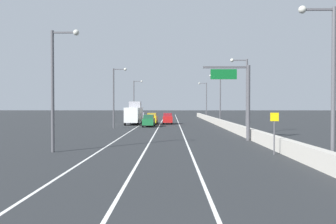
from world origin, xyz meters
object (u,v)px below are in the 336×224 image
at_px(overhead_sign_gantry, 241,93).
at_px(lamp_post_left_near, 56,81).
at_px(lamp_post_right_third, 219,95).
at_px(box_truck, 134,114).
at_px(speed_advisory_sign, 274,130).
at_px(lamp_post_left_mid, 115,93).
at_px(car_red_3, 168,119).
at_px(lamp_post_right_second, 245,90).
at_px(car_yellow_0, 152,119).
at_px(car_silver_2, 141,117).
at_px(lamp_post_left_far, 135,97).
at_px(lamp_post_right_fourth, 205,98).
at_px(car_green_1, 149,121).
at_px(lamp_post_right_near, 329,74).

xyz_separation_m(overhead_sign_gantry, lamp_post_left_near, (-15.55, -8.49, 0.60)).
relative_size(overhead_sign_gantry, lamp_post_right_third, 0.82).
distance_m(lamp_post_right_third, box_truck, 16.02).
xyz_separation_m(speed_advisory_sign, lamp_post_left_mid, (-15.86, 27.47, 3.56)).
xyz_separation_m(car_red_3, box_truck, (-6.14, -1.51, 0.90)).
bearing_deg(overhead_sign_gantry, box_truck, 115.81).
height_order(lamp_post_right_second, car_yellow_0, lamp_post_right_second).
bearing_deg(car_yellow_0, car_silver_2, 103.67).
xyz_separation_m(speed_advisory_sign, lamp_post_right_second, (1.51, 17.08, 3.56)).
bearing_deg(lamp_post_right_second, car_silver_2, 114.35).
bearing_deg(lamp_post_right_second, lamp_post_right_third, 90.19).
bearing_deg(lamp_post_left_near, box_truck, 87.20).
bearing_deg(lamp_post_left_far, car_red_3, -61.93).
height_order(overhead_sign_gantry, lamp_post_left_mid, lamp_post_left_mid).
relative_size(lamp_post_right_fourth, car_red_3, 1.91).
relative_size(overhead_sign_gantry, car_green_1, 1.58).
height_order(lamp_post_right_third, car_red_3, lamp_post_right_third).
relative_size(overhead_sign_gantry, box_truck, 0.91).
bearing_deg(car_green_1, lamp_post_right_fourth, 67.60).
height_order(overhead_sign_gantry, car_silver_2, overhead_sign_gantry).
xyz_separation_m(lamp_post_right_third, box_truck, (-15.62, -1.01, -3.41)).
distance_m(overhead_sign_gantry, car_silver_2, 44.49).
bearing_deg(lamp_post_left_mid, car_yellow_0, 64.97).
distance_m(overhead_sign_gantry, lamp_post_right_fourth, 51.41).
xyz_separation_m(lamp_post_left_near, car_silver_2, (1.80, 50.64, -4.36)).
bearing_deg(car_silver_2, lamp_post_left_far, 125.64).
distance_m(lamp_post_left_mid, car_red_3, 15.00).
bearing_deg(car_silver_2, box_truck, -89.99).
distance_m(overhead_sign_gantry, speed_advisory_sign, 10.07).
bearing_deg(lamp_post_left_far, car_yellow_0, -73.02).
xyz_separation_m(lamp_post_right_near, lamp_post_right_fourth, (-0.45, 65.87, 0.00)).
height_order(lamp_post_right_second, lamp_post_left_mid, same).
xyz_separation_m(overhead_sign_gantry, car_red_3, (-7.60, 29.92, -3.70)).
distance_m(speed_advisory_sign, car_silver_2, 53.67).
bearing_deg(car_silver_2, overhead_sign_gantry, -71.94).
relative_size(lamp_post_right_second, car_yellow_0, 2.13).
bearing_deg(car_yellow_0, lamp_post_right_second, -59.55).
height_order(lamp_post_left_mid, lamp_post_left_far, same).
bearing_deg(lamp_post_right_fourth, box_truck, -123.70).
height_order(lamp_post_right_third, car_green_1, lamp_post_right_third).
distance_m(lamp_post_right_near, lamp_post_right_fourth, 65.87).
relative_size(lamp_post_right_near, lamp_post_left_far, 1.00).
height_order(lamp_post_right_near, lamp_post_right_fourth, same).
bearing_deg(car_yellow_0, lamp_post_right_near, -73.84).
height_order(lamp_post_right_near, lamp_post_left_far, same).
relative_size(lamp_post_right_near, car_green_1, 1.93).
relative_size(lamp_post_right_fourth, lamp_post_left_mid, 1.00).
distance_m(lamp_post_left_far, car_red_3, 16.76).
height_order(lamp_post_left_near, car_red_3, lamp_post_left_near).
height_order(speed_advisory_sign, lamp_post_left_far, lamp_post_left_far).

